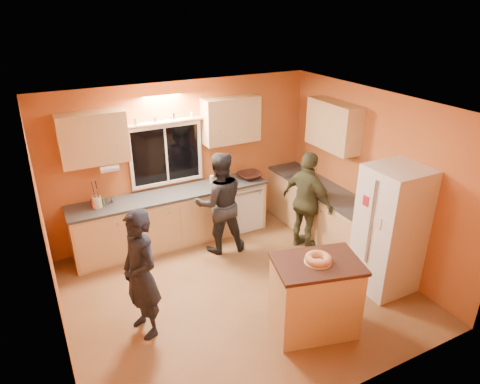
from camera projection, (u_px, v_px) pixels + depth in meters
ground at (239, 291)px, 6.00m from camera, size 4.50×4.50×0.00m
room_shell at (233, 173)px, 5.71m from camera, size 4.54×4.04×2.61m
back_counter at (194, 213)px, 7.19m from camera, size 4.23×0.62×0.90m
right_counter at (330, 218)px, 7.03m from camera, size 0.62×1.84×0.90m
refrigerator at (390, 230)px, 5.77m from camera, size 0.72×0.70×1.80m
island at (315, 296)px, 5.13m from camera, size 1.15×0.92×0.97m
bundt_pastry at (318, 259)px, 4.91m from camera, size 0.31×0.31×0.09m
person_left at (141, 275)px, 4.96m from camera, size 0.54×0.68×1.64m
person_center at (220, 203)px, 6.67m from camera, size 0.92×0.78×1.67m
person_right at (307, 202)px, 6.74m from camera, size 0.63×1.03×1.64m
mixing_bowl at (250, 176)px, 7.40m from camera, size 0.40×0.40×0.10m
utensil_crock at (97, 202)px, 6.36m from camera, size 0.14×0.14×0.17m
potted_plant at (370, 203)px, 6.14m from camera, size 0.37×0.35×0.33m
red_box at (310, 177)px, 7.36m from camera, size 0.17×0.13×0.07m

